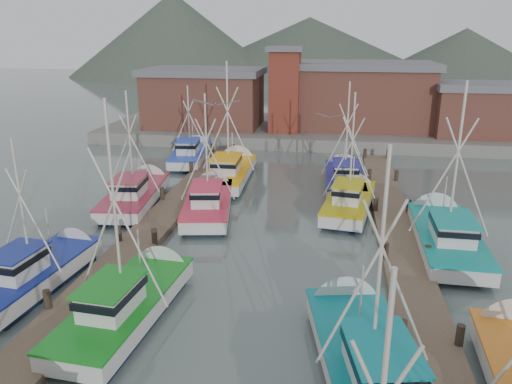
# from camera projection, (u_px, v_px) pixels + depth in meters

# --- Properties ---
(ground) EXTENTS (260.00, 260.00, 0.00)m
(ground) POSITION_uv_depth(u_px,v_px,m) (250.00, 307.00, 21.17)
(ground) COLOR #4D5C59
(ground) RESTS_ON ground
(dock_left) EXTENTS (2.30, 46.00, 1.50)m
(dock_left) POSITION_uv_depth(u_px,v_px,m) (130.00, 252.00, 25.95)
(dock_left) COLOR brown
(dock_left) RESTS_ON ground
(dock_right) EXTENTS (2.30, 46.00, 1.50)m
(dock_right) POSITION_uv_depth(u_px,v_px,m) (408.00, 271.00, 23.86)
(dock_right) COLOR brown
(dock_right) RESTS_ON ground
(quay) EXTENTS (44.00, 16.00, 1.20)m
(quay) POSITION_uv_depth(u_px,v_px,m) (305.00, 130.00, 55.76)
(quay) COLOR slate
(quay) RESTS_ON ground
(shed_left) EXTENTS (12.72, 8.48, 6.20)m
(shed_left) POSITION_uv_depth(u_px,v_px,m) (204.00, 97.00, 54.37)
(shed_left) COLOR brown
(shed_left) RESTS_ON quay
(shed_center) EXTENTS (14.84, 9.54, 6.90)m
(shed_center) POSITION_uv_depth(u_px,v_px,m) (362.00, 95.00, 53.61)
(shed_center) COLOR brown
(shed_center) RESTS_ON quay
(shed_right) EXTENTS (8.48, 6.36, 5.20)m
(shed_right) POSITION_uv_depth(u_px,v_px,m) (476.00, 109.00, 49.41)
(shed_right) COLOR brown
(shed_right) RESTS_ON quay
(lookout_tower) EXTENTS (3.60, 3.60, 8.50)m
(lookout_tower) POSITION_uv_depth(u_px,v_px,m) (285.00, 89.00, 50.78)
(lookout_tower) COLOR maroon
(lookout_tower) RESTS_ON quay
(distant_hills) EXTENTS (175.00, 140.00, 42.00)m
(distant_hills) POSITION_uv_depth(u_px,v_px,m) (279.00, 74.00, 138.29)
(distant_hills) COLOR #434F42
(distant_hills) RESTS_ON ground
(boat_4) EXTENTS (3.83, 8.88, 9.69)m
(boat_4) POSITION_uv_depth(u_px,v_px,m) (132.00, 301.00, 20.36)
(boat_4) COLOR #0F1932
(boat_4) RESTS_ON ground
(boat_5) EXTENTS (4.73, 9.92, 9.01)m
(boat_5) POSITION_uv_depth(u_px,v_px,m) (365.00, 357.00, 16.86)
(boat_5) COLOR #0F1932
(boat_5) RESTS_ON ground
(boat_6) EXTENTS (3.15, 8.23, 7.62)m
(boat_6) POSITION_uv_depth(u_px,v_px,m) (41.00, 270.00, 22.96)
(boat_6) COLOR #0F1932
(boat_6) RESTS_ON ground
(boat_8) EXTENTS (4.14, 9.21, 8.42)m
(boat_8) POSITION_uv_depth(u_px,v_px,m) (209.00, 202.00, 32.22)
(boat_8) COLOR #0F1932
(boat_8) RESTS_ON ground
(boat_9) EXTENTS (3.78, 8.69, 8.39)m
(boat_9) POSITION_uv_depth(u_px,v_px,m) (350.00, 200.00, 32.44)
(boat_9) COLOR #0F1932
(boat_9) RESTS_ON ground
(boat_10) EXTENTS (3.80, 9.41, 8.44)m
(boat_10) POSITION_uv_depth(u_px,v_px,m) (137.00, 194.00, 33.78)
(boat_10) COLOR #0F1932
(boat_10) RESTS_ON ground
(boat_11) EXTENTS (4.01, 9.70, 9.82)m
(boat_11) POSITION_uv_depth(u_px,v_px,m) (444.00, 234.00, 27.01)
(boat_11) COLOR #0F1932
(boat_11) RESTS_ON ground
(boat_12) EXTENTS (4.04, 9.88, 10.01)m
(boat_12) POSITION_uv_depth(u_px,v_px,m) (230.00, 171.00, 39.22)
(boat_12) COLOR #0F1932
(boat_12) RESTS_ON ground
(boat_13) EXTENTS (3.46, 8.85, 8.58)m
(boat_13) POSITION_uv_depth(u_px,v_px,m) (344.00, 178.00, 37.43)
(boat_13) COLOR #0F1932
(boat_13) RESTS_ON ground
(boat_14) EXTENTS (3.52, 8.82, 7.50)m
(boat_14) POSITION_uv_depth(u_px,v_px,m) (192.00, 154.00, 44.78)
(boat_14) COLOR #0F1932
(boat_14) RESTS_ON ground
(gull_near) EXTENTS (1.55, 0.63, 0.24)m
(gull_near) POSITION_uv_depth(u_px,v_px,m) (216.00, 103.00, 15.60)
(gull_near) COLOR gray
(gull_near) RESTS_ON ground
(gull_far) EXTENTS (1.54, 0.66, 0.24)m
(gull_far) POSITION_uv_depth(u_px,v_px,m) (331.00, 116.00, 24.86)
(gull_far) COLOR gray
(gull_far) RESTS_ON ground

